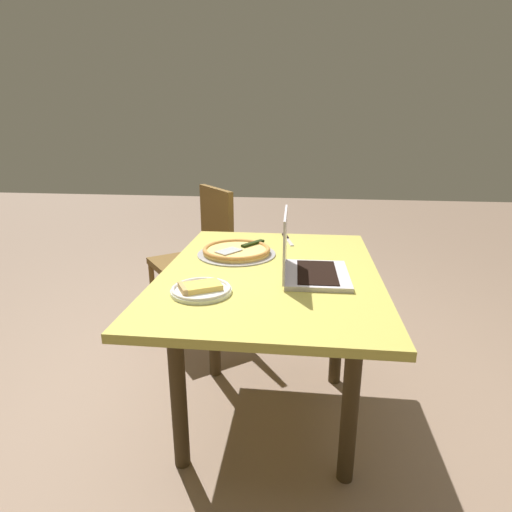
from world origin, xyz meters
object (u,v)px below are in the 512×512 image
object	(u,v)px
laptop	(306,264)
chair_near	(201,252)
pizza_plate	(201,289)
table_knife	(287,238)
dining_table	(270,293)
pizza_tray	(237,251)

from	to	relation	value
laptop	chair_near	bearing A→B (deg)	-144.64
laptop	chair_near	size ratio (longest dim) A/B	0.35
pizza_plate	table_knife	world-z (taller)	pizza_plate
dining_table	chair_near	world-z (taller)	chair_near
table_knife	chair_near	size ratio (longest dim) A/B	0.24
chair_near	dining_table	bearing A→B (deg)	30.68
table_knife	chair_near	bearing A→B (deg)	-123.60
dining_table	chair_near	size ratio (longest dim) A/B	1.32
pizza_plate	pizza_tray	distance (m)	0.47
table_knife	dining_table	bearing A→B (deg)	-5.39
laptop	table_knife	size ratio (longest dim) A/B	1.47
dining_table	laptop	distance (m)	0.22
pizza_plate	chair_near	distance (m)	1.19
pizza_plate	pizza_tray	size ratio (longest dim) A/B	0.60
pizza_tray	table_knife	world-z (taller)	pizza_tray
laptop	pizza_tray	size ratio (longest dim) A/B	0.90
pizza_tray	chair_near	world-z (taller)	chair_near
laptop	pizza_tray	bearing A→B (deg)	-129.05
laptop	pizza_plate	xyz separation A→B (m)	(0.21, -0.37, -0.04)
laptop	pizza_tray	distance (m)	0.41
laptop	chair_near	xyz separation A→B (m)	(-0.92, -0.65, -0.25)
dining_table	pizza_tray	xyz separation A→B (m)	(-0.19, -0.17, 0.12)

